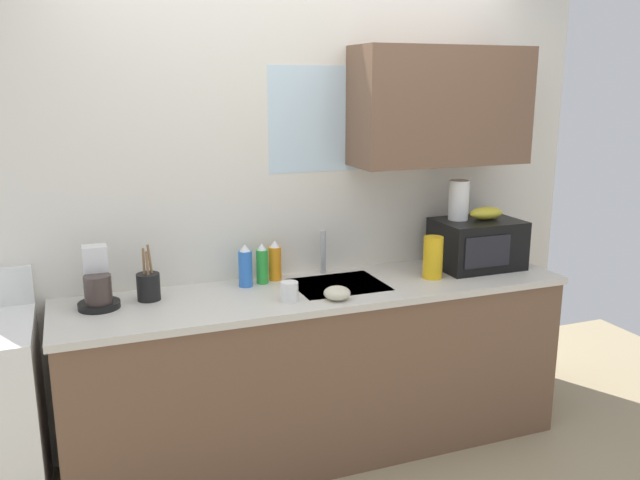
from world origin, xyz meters
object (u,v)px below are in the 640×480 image
(cereal_canister, at_px, (433,257))
(microwave, at_px, (477,244))
(coffee_maker, at_px, (97,285))
(small_bowl, at_px, (337,293))
(dish_soap_bottle_green, at_px, (262,265))
(banana_bunch, at_px, (486,213))
(paper_towel_roll, at_px, (459,200))
(dish_soap_bottle_blue, at_px, (245,267))
(mug_white, at_px, (290,292))
(dish_soap_bottle_orange, at_px, (275,261))
(utensil_crock, at_px, (148,286))

(cereal_canister, bearing_deg, microwave, 16.17)
(coffee_maker, xyz_separation_m, small_bowl, (1.07, -0.31, -0.07))
(dish_soap_bottle_green, distance_m, cereal_canister, 0.90)
(dish_soap_bottle_green, bearing_deg, small_bowl, -56.09)
(banana_bunch, distance_m, paper_towel_roll, 0.18)
(cereal_canister, bearing_deg, dish_soap_bottle_blue, 167.48)
(coffee_maker, distance_m, cereal_canister, 1.69)
(dish_soap_bottle_blue, bearing_deg, small_bowl, -45.81)
(mug_white, bearing_deg, dish_soap_bottle_green, 96.90)
(dish_soap_bottle_blue, bearing_deg, dish_soap_bottle_orange, 17.47)
(dish_soap_bottle_orange, distance_m, utensil_crock, 0.67)
(banana_bunch, relative_size, cereal_canister, 0.89)
(coffee_maker, relative_size, dish_soap_bottle_orange, 1.32)
(banana_bunch, bearing_deg, dish_soap_bottle_blue, 175.18)
(dish_soap_bottle_green, xyz_separation_m, dish_soap_bottle_blue, (-0.09, -0.02, 0.00))
(dish_soap_bottle_blue, height_order, cereal_canister, cereal_canister)
(microwave, distance_m, small_bowl, 0.99)
(coffee_maker, relative_size, cereal_canister, 1.24)
(banana_bunch, bearing_deg, mug_white, -171.15)
(paper_towel_roll, xyz_separation_m, small_bowl, (-0.85, -0.30, -0.35))
(utensil_crock, xyz_separation_m, small_bowl, (0.84, -0.32, -0.04))
(coffee_maker, xyz_separation_m, dish_soap_bottle_orange, (0.89, 0.11, -0.01))
(microwave, relative_size, utensil_crock, 1.72)
(dish_soap_bottle_orange, relative_size, small_bowl, 1.64)
(microwave, height_order, paper_towel_roll, paper_towel_roll)
(microwave, xyz_separation_m, dish_soap_bottle_green, (-1.21, 0.14, -0.04))
(dish_soap_bottle_blue, xyz_separation_m, utensil_crock, (-0.49, -0.04, -0.03))
(dish_soap_bottle_blue, bearing_deg, microwave, -5.07)
(dish_soap_bottle_orange, relative_size, mug_white, 2.24)
(microwave, bearing_deg, paper_towel_roll, 152.62)
(small_bowl, bearing_deg, cereal_canister, 13.80)
(dish_soap_bottle_blue, bearing_deg, cereal_canister, -12.52)
(dish_soap_bottle_green, relative_size, cereal_canister, 0.95)
(banana_bunch, height_order, small_bowl, banana_bunch)
(banana_bunch, xyz_separation_m, small_bowl, (-1.00, -0.25, -0.27))
(dish_soap_bottle_orange, xyz_separation_m, cereal_canister, (0.79, -0.27, 0.01))
(banana_bunch, height_order, coffee_maker, banana_bunch)
(banana_bunch, xyz_separation_m, cereal_canister, (-0.39, -0.10, -0.19))
(dish_soap_bottle_blue, bearing_deg, utensil_crock, -174.80)
(coffee_maker, distance_m, dish_soap_bottle_orange, 0.90)
(coffee_maker, xyz_separation_m, cereal_canister, (1.68, -0.16, 0.01))
(coffee_maker, distance_m, mug_white, 0.89)
(dish_soap_bottle_green, distance_m, dish_soap_bottle_blue, 0.10)
(dish_soap_bottle_green, bearing_deg, mug_white, -83.10)
(dish_soap_bottle_green, height_order, dish_soap_bottle_blue, dish_soap_bottle_blue)
(dish_soap_bottle_green, height_order, cereal_canister, cereal_canister)
(utensil_crock, bearing_deg, microwave, -2.28)
(banana_bunch, relative_size, dish_soap_bottle_green, 0.94)
(mug_white, relative_size, utensil_crock, 0.35)
(dish_soap_bottle_orange, height_order, utensil_crock, utensil_crock)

